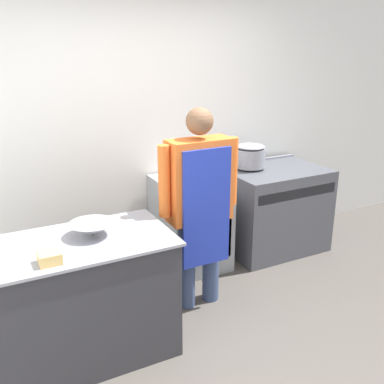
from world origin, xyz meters
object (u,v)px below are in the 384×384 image
person_cook (200,198)px  plastic_tub (50,258)px  mixing_bowl (92,229)px  stove (273,209)px  fridge_unit (190,223)px  stock_pot (250,155)px

person_cook → plastic_tub: (-1.24, -0.43, -0.04)m
mixing_bowl → person_cook: bearing=9.8°
person_cook → mixing_bowl: 0.92m
stove → mixing_bowl: 2.29m
fridge_unit → plastic_tub: (-1.49, -1.08, 0.46)m
plastic_tub → fridge_unit: bearing=35.9°
fridge_unit → stock_pot: size_ratio=2.93×
fridge_unit → plastic_tub: bearing=-144.1°
stock_pot → mixing_bowl: bearing=-155.0°
stove → plastic_tub: 2.69m
person_cook → stock_pot: person_cook is taller
fridge_unit → mixing_bowl: (-1.16, -0.81, 0.48)m
person_cook → plastic_tub: size_ratio=12.78×
stove → mixing_bowl: size_ratio=3.35×
stove → person_cook: size_ratio=0.62×
stove → plastic_tub: bearing=-157.3°
fridge_unit → stove: bearing=-3.5°
plastic_tub → stock_pot: 2.50m
person_cook → stock_pot: (0.98, 0.72, 0.07)m
fridge_unit → person_cook: bearing=-111.3°
plastic_tub → stock_pot: size_ratio=0.43×
plastic_tub → stock_pot: stock_pot is taller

